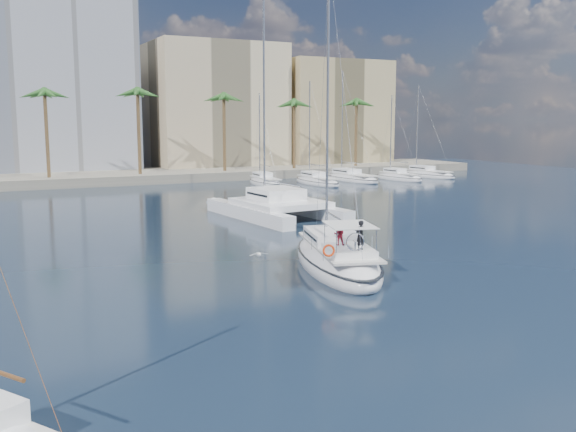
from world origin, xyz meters
TOP-DOWN VIEW (x-y plane):
  - ground at (0.00, 0.00)m, footprint 160.00×160.00m
  - quay at (0.00, 61.00)m, footprint 120.00×14.00m
  - building_beige at (22.00, 70.00)m, footprint 20.00×14.00m
  - building_tan_right at (42.00, 68.00)m, footprint 18.00×12.00m
  - palm_centre at (0.00, 57.00)m, footprint 3.60×3.60m
  - palm_right at (34.00, 57.00)m, footprint 3.60×3.60m
  - main_sloop at (4.21, 3.12)m, footprint 7.22×12.73m
  - catamaran at (9.56, 21.84)m, footprint 7.81×14.05m
  - seagull at (0.82, 6.29)m, footprint 1.17×0.50m
  - moored_yacht_a at (20.00, 47.00)m, footprint 3.37×9.52m
  - moored_yacht_b at (26.50, 45.00)m, footprint 3.32×10.83m
  - moored_yacht_c at (33.00, 47.00)m, footprint 3.98×12.33m
  - moored_yacht_d at (39.50, 45.00)m, footprint 3.52×9.55m
  - moored_yacht_e at (46.00, 47.00)m, footprint 4.61×11.11m

SIDE VIEW (x-z plane):
  - ground at x=0.00m, z-range 0.00..0.00m
  - moored_yacht_a at x=20.00m, z-range -5.95..5.95m
  - moored_yacht_b at x=26.50m, z-range -6.86..6.86m
  - moored_yacht_c at x=33.00m, z-range -7.77..7.77m
  - moored_yacht_d at x=39.50m, z-range -5.95..5.95m
  - moored_yacht_e at x=46.00m, z-range -6.86..6.86m
  - seagull at x=0.82m, z-range 0.43..0.65m
  - main_sloop at x=4.21m, z-range -8.46..9.54m
  - quay at x=0.00m, z-range 0.00..1.20m
  - catamaran at x=9.56m, z-range -8.61..10.97m
  - building_tan_right at x=42.00m, z-range 0.00..18.00m
  - building_beige at x=22.00m, z-range 0.00..20.00m
  - palm_centre at x=0.00m, z-range 4.13..16.43m
  - palm_right at x=34.00m, z-range 4.13..16.43m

